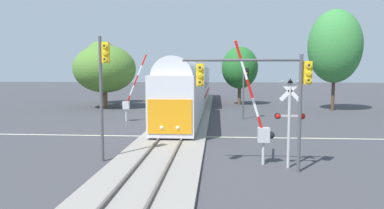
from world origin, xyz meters
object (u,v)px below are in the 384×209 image
commuter_train (192,86)px  crossing_signal_mast (290,114)px  traffic_signal_far_side (245,83)px  maple_right_background (335,46)px  crossing_gate_far (128,100)px  oak_behind_train (105,69)px  elm_centre_background (240,68)px  traffic_signal_median (103,79)px  pine_left_background (102,64)px  traffic_signal_near_right (265,83)px  crossing_gate_near (261,125)px

commuter_train → crossing_signal_mast: (6.24, -23.97, -0.23)m
commuter_train → traffic_signal_far_side: size_ratio=8.05×
crossing_signal_mast → maple_right_background: maple_right_background is taller
crossing_gate_far → oak_behind_train: (-5.48, 10.71, 2.77)m
crossing_signal_mast → crossing_gate_far: (-11.22, 14.36, -0.61)m
crossing_signal_mast → elm_centre_background: size_ratio=0.55×
traffic_signal_median → traffic_signal_far_side: (8.14, 15.88, -0.73)m
pine_left_background → oak_behind_train: pine_left_background is taller
commuter_train → traffic_signal_near_right: bearing=-78.5°
traffic_signal_near_right → oak_behind_train: 30.03m
crossing_gate_far → traffic_signal_far_side: crossing_gate_far is taller
traffic_signal_median → crossing_gate_far: bearing=99.5°
commuter_train → pine_left_background: size_ratio=4.80×
oak_behind_train → elm_centre_background: bearing=18.4°
commuter_train → traffic_signal_near_right: size_ratio=7.23×
crossing_gate_near → traffic_signal_far_side: size_ratio=1.18×
crossing_gate_near → traffic_signal_median: bearing=179.7°
crossing_gate_near → elm_centre_background: size_ratio=0.78×
pine_left_background → commuter_train: bearing=-28.0°
traffic_signal_near_right → oak_behind_train: bearing=121.0°
crossing_gate_far → traffic_signal_near_right: (9.98, -15.02, 2.04)m
crossing_gate_far → traffic_signal_median: size_ratio=0.96×
traffic_signal_far_side → oak_behind_train: oak_behind_train is taller
traffic_signal_median → pine_left_background: pine_left_background is taller
commuter_train → elm_centre_background: elm_centre_background is taller
crossing_gate_near → traffic_signal_near_right: crossing_gate_near is taller
crossing_gate_far → traffic_signal_median: bearing=-80.5°
crossing_signal_mast → elm_centre_background: 30.58m
crossing_gate_far → crossing_signal_mast: bearing=-52.0°
traffic_signal_near_right → maple_right_background: maple_right_background is taller
pine_left_background → maple_right_background: maple_right_background is taller
traffic_signal_near_right → pine_left_background: 36.01m
commuter_train → traffic_signal_median: traffic_signal_median is taller
crossing_gate_far → traffic_signal_near_right: bearing=-56.4°
traffic_signal_median → pine_left_background: (-9.97, 30.11, 1.24)m
crossing_gate_far → elm_centre_background: elm_centre_background is taller
traffic_signal_far_side → crossing_signal_mast: bearing=-87.3°
crossing_gate_far → pine_left_background: (-7.66, 16.34, 3.44)m
crossing_gate_near → traffic_signal_near_right: 2.38m
crossing_gate_near → traffic_signal_near_right: bearing=-91.9°
crossing_gate_near → pine_left_background: 35.13m
commuter_train → traffic_signal_far_side: 9.31m
elm_centre_background → crossing_gate_far: bearing=-123.9°
crossing_gate_far → traffic_signal_far_side: (10.46, 2.11, 1.46)m
traffic_signal_near_right → pine_left_background: pine_left_background is taller
traffic_signal_median → oak_behind_train: size_ratio=0.82×
crossing_gate_far → oak_behind_train: size_ratio=0.78×
maple_right_background → pine_left_background: bearing=167.8°
crossing_signal_mast → crossing_gate_far: size_ratio=0.71×
oak_behind_train → maple_right_background: bearing=-1.2°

